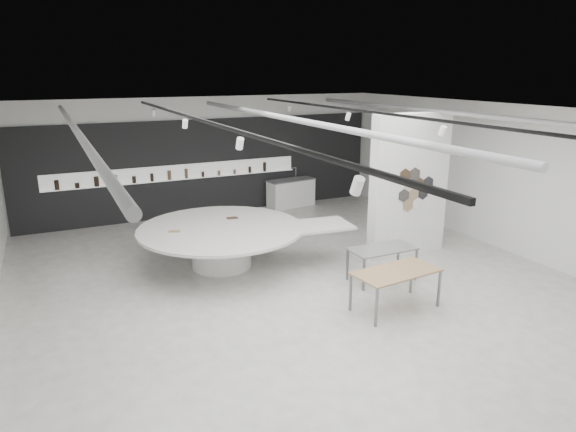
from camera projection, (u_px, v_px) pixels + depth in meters
name	position (u px, v px, depth m)	size (l,w,h in m)	color
room	(300.00, 198.00, 10.53)	(12.02, 14.02, 3.82)	beige
back_wall_display	(205.00, 168.00, 16.70)	(11.80, 0.27, 3.10)	black
partition_column	(409.00, 185.00, 12.96)	(2.20, 0.38, 3.60)	white
display_island	(225.00, 241.00, 12.33)	(5.23, 4.36, 1.01)	white
sample_table_wood	(396.00, 274.00, 10.08)	(1.80, 1.03, 0.81)	#9C7750
sample_table_stone	(383.00, 251.00, 11.50)	(1.49, 0.75, 0.76)	slate
kitchen_counter	(291.00, 193.00, 17.86)	(1.76, 0.88, 1.33)	white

